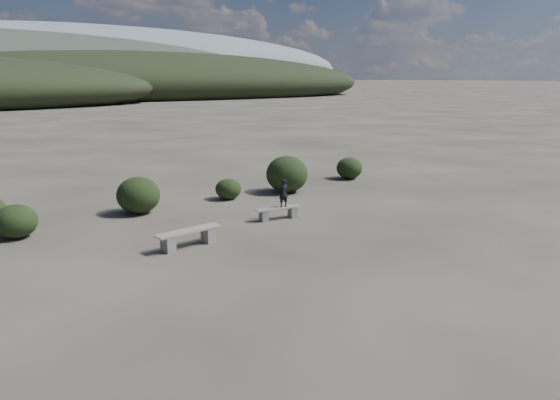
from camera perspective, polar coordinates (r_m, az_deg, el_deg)
ground at (r=13.45m, az=7.01°, el=-7.53°), size 1200.00×1200.00×0.00m
bench_left at (r=15.40m, az=-9.52°, el=-3.79°), size 2.02×0.70×0.49m
bench_right at (r=18.14m, az=-0.17°, el=-1.27°), size 1.65×0.52×0.41m
seated_person at (r=18.07m, az=0.33°, el=0.75°), size 0.36×0.25×0.95m
shrub_a at (r=17.79m, az=-25.88°, el=-2.02°), size 1.22×1.22×1.00m
shrub_b at (r=19.49m, az=-14.58°, el=0.49°), size 1.49×1.49×1.28m
shrub_c at (r=21.19m, az=-5.43°, el=1.15°), size 1.00×1.00×0.80m
shrub_d at (r=22.34m, az=0.73°, el=2.73°), size 1.72×1.72×1.50m
shrub_e at (r=25.54m, az=7.26°, el=3.33°), size 1.20×1.20×1.00m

